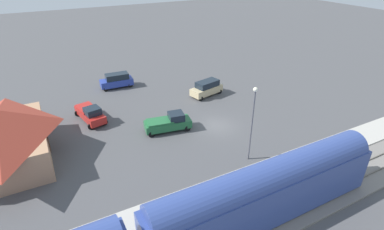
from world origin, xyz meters
The scene contains 10 objects.
ground_plane centered at (0.00, 0.00, 0.00)m, with size 200.00×200.00×0.00m, color #4C4C4F.
railway_track centered at (-14.00, 0.00, 0.09)m, with size 4.80×70.00×0.30m.
platform centered at (-10.00, 0.00, 0.15)m, with size 3.20×46.00×0.30m.
station_building centered at (4.00, 22.00, 2.94)m, with size 12.32×7.84×5.64m.
pedestrian_on_platform centered at (-10.52, -7.78, 1.28)m, with size 0.36×0.36×1.71m.
pickup_green centered at (1.78, 5.59, 1.03)m, with size 2.83×5.65×2.14m.
pickup_red centered at (8.47, 13.23, 1.03)m, with size 5.68×3.28×2.14m.
suv_blue centered at (17.51, 7.39, 1.15)m, with size 2.23×5.00×2.22m.
suv_tan centered at (8.38, -3.45, 1.15)m, with size 3.01×5.21×2.22m.
light_pole_near_platform centered at (-7.20, 0.76, 4.97)m, with size 0.44×0.44×7.92m.
Camera 1 is at (-26.70, 17.56, 18.56)m, focal length 28.30 mm.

